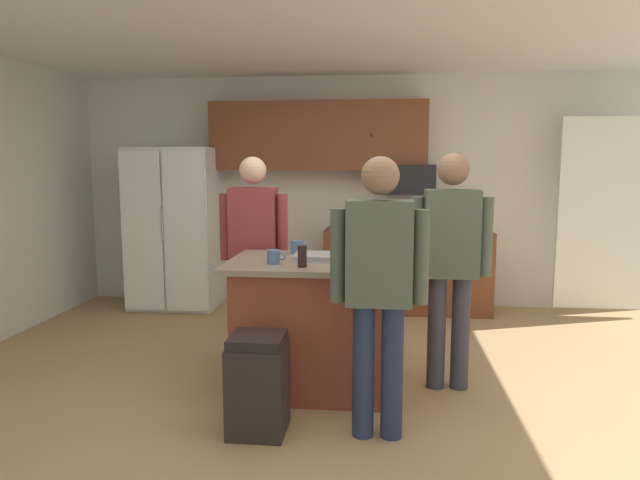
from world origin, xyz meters
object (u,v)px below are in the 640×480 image
(person_guest_left, at_px, (379,279))
(trash_bin, at_px, (258,384))
(glass_stout_tall, at_px, (302,257))
(mug_ceramic_white, at_px, (274,257))
(kitchen_island, at_px, (316,324))
(person_guest_right, at_px, (451,255))
(serving_tray, at_px, (325,257))
(refrigerator, at_px, (175,228))
(microwave_over_range, at_px, (408,179))
(tumbler_amber, at_px, (374,246))
(person_elder_center, at_px, (254,243))
(mug_blue_stoneware, at_px, (297,247))

(person_guest_left, relative_size, trash_bin, 2.74)
(glass_stout_tall, bearing_deg, mug_ceramic_white, 153.53)
(kitchen_island, height_order, glass_stout_tall, glass_stout_tall)
(person_guest_right, bearing_deg, serving_tray, -1.79)
(refrigerator, relative_size, kitchen_island, 1.46)
(mug_ceramic_white, bearing_deg, microwave_over_range, 68.21)
(person_guest_left, bearing_deg, serving_tray, -5.12)
(glass_stout_tall, height_order, trash_bin, glass_stout_tall)
(person_guest_left, bearing_deg, tumbler_amber, -30.21)
(refrigerator, relative_size, person_elder_center, 1.07)
(kitchen_island, xyz_separation_m, serving_tray, (0.07, 0.04, 0.49))
(refrigerator, bearing_deg, trash_bin, -61.90)
(refrigerator, bearing_deg, microwave_over_range, 2.60)
(person_guest_right, height_order, mug_blue_stoneware, person_guest_right)
(kitchen_island, height_order, mug_ceramic_white, mug_ceramic_white)
(person_guest_left, xyz_separation_m, mug_blue_stoneware, (-0.63, 0.99, 0.03))
(person_guest_right, xyz_separation_m, serving_tray, (-0.89, -0.08, -0.02))
(mug_blue_stoneware, distance_m, trash_bin, 1.23)
(mug_ceramic_white, bearing_deg, refrigerator, 123.29)
(refrigerator, bearing_deg, kitchen_island, -50.44)
(microwave_over_range, distance_m, person_guest_right, 2.31)
(microwave_over_range, height_order, person_elder_center, person_elder_center)
(tumbler_amber, bearing_deg, kitchen_island, -149.33)
(refrigerator, relative_size, microwave_over_range, 3.20)
(person_elder_center, xyz_separation_m, tumbler_amber, (1.00, -0.39, 0.04))
(tumbler_amber, bearing_deg, trash_bin, -124.88)
(kitchen_island, height_order, trash_bin, kitchen_island)
(microwave_over_range, distance_m, mug_ceramic_white, 2.77)
(serving_tray, bearing_deg, mug_ceramic_white, -148.23)
(mug_ceramic_white, bearing_deg, tumbler_amber, 31.42)
(kitchen_island, relative_size, person_guest_right, 0.72)
(person_elder_center, height_order, mug_ceramic_white, person_elder_center)
(kitchen_island, xyz_separation_m, mug_ceramic_white, (-0.27, -0.17, 0.51))
(person_elder_center, bearing_deg, trash_bin, -29.59)
(person_elder_center, distance_m, glass_stout_tall, 1.05)
(microwave_over_range, relative_size, person_elder_center, 0.33)
(person_guest_right, xyz_separation_m, mug_ceramic_white, (-1.22, -0.28, 0.01))
(microwave_over_range, bearing_deg, trash_bin, -108.12)
(refrigerator, distance_m, serving_tray, 2.93)
(kitchen_island, bearing_deg, person_guest_left, -57.31)
(person_guest_left, relative_size, serving_tray, 3.79)
(refrigerator, xyz_separation_m, mug_blue_stoneware, (1.68, -1.96, 0.10))
(glass_stout_tall, height_order, tumbler_amber, glass_stout_tall)
(serving_tray, bearing_deg, person_elder_center, 137.56)
(person_guest_left, height_order, mug_blue_stoneware, person_guest_left)
(person_guest_left, relative_size, glass_stout_tall, 11.72)
(person_guest_left, bearing_deg, microwave_over_range, -38.14)
(person_elder_center, distance_m, serving_tray, 0.89)
(person_guest_left, distance_m, glass_stout_tall, 0.67)
(person_guest_right, distance_m, trash_bin, 1.63)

